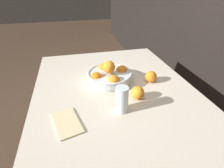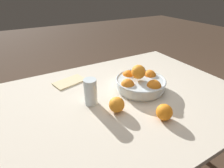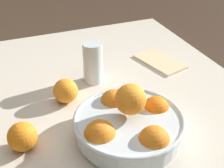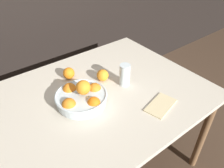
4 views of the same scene
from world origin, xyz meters
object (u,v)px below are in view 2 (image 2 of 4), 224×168
orange_loose_near_bowl (164,112)px  orange_loose_front (117,105)px  juice_glass (91,93)px  fruit_bowl (140,82)px

orange_loose_near_bowl → orange_loose_front: (0.16, -0.15, 0.00)m
juice_glass → orange_loose_near_bowl: juice_glass is taller
juice_glass → orange_loose_near_bowl: size_ratio=1.87×
fruit_bowl → orange_loose_front: size_ratio=3.80×
fruit_bowl → orange_loose_near_bowl: (0.06, 0.27, -0.01)m
fruit_bowl → juice_glass: 0.31m
orange_loose_near_bowl → fruit_bowl: bearing=-103.6°
juice_glass → orange_loose_front: juice_glass is taller
juice_glass → orange_loose_front: (-0.08, 0.12, -0.02)m
fruit_bowl → orange_loose_front: 0.25m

